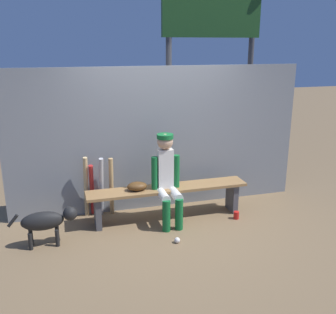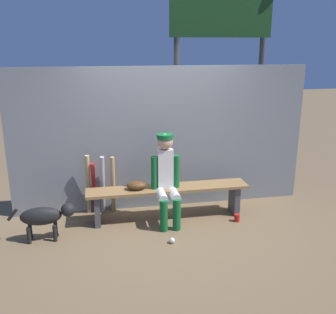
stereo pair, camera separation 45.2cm
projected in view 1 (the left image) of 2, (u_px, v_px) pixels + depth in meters
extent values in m
plane|color=brown|center=(168.00, 218.00, 5.62)|extent=(30.00, 30.00, 0.00)
cube|color=gray|center=(159.00, 139.00, 5.76)|extent=(4.49, 0.03, 2.16)
cube|color=olive|center=(168.00, 188.00, 5.49)|extent=(2.33, 0.36, 0.04)
cube|color=#4C4C51|center=(98.00, 212.00, 5.30)|extent=(0.08, 0.29, 0.44)
cube|color=#4C4C51|center=(232.00, 197.00, 5.83)|extent=(0.08, 0.29, 0.44)
cube|color=silver|center=(165.00, 169.00, 5.40)|extent=(0.22, 0.13, 0.56)
sphere|color=tan|center=(165.00, 142.00, 5.29)|extent=(0.22, 0.22, 0.22)
cylinder|color=#14662D|center=(165.00, 136.00, 5.26)|extent=(0.23, 0.23, 0.06)
cylinder|color=silver|center=(163.00, 195.00, 5.29)|extent=(0.13, 0.38, 0.13)
cylinder|color=#14662D|center=(166.00, 216.00, 5.18)|extent=(0.11, 0.11, 0.44)
cylinder|color=#14662D|center=(155.00, 173.00, 5.35)|extent=(0.09, 0.09, 0.48)
cylinder|color=silver|center=(175.00, 194.00, 5.34)|extent=(0.13, 0.38, 0.13)
cylinder|color=#14662D|center=(179.00, 214.00, 5.22)|extent=(0.11, 0.11, 0.44)
cylinder|color=#14662D|center=(176.00, 171.00, 5.43)|extent=(0.09, 0.09, 0.48)
ellipsoid|color=#593819|center=(137.00, 186.00, 5.35)|extent=(0.28, 0.20, 0.12)
cylinder|color=tan|center=(111.00, 187.00, 5.63)|extent=(0.08, 0.13, 0.88)
cylinder|color=#B7B7BC|center=(101.00, 187.00, 5.54)|extent=(0.08, 0.25, 0.93)
cylinder|color=#B22323|center=(92.00, 190.00, 5.58)|extent=(0.08, 0.24, 0.82)
cylinder|color=tan|center=(86.00, 187.00, 5.55)|extent=(0.09, 0.18, 0.93)
sphere|color=white|center=(177.00, 240.00, 4.91)|extent=(0.07, 0.07, 0.07)
cylinder|color=red|center=(236.00, 215.00, 5.59)|extent=(0.08, 0.08, 0.11)
cylinder|color=silver|center=(156.00, 184.00, 5.44)|extent=(0.08, 0.08, 0.11)
cylinder|color=#3F3F42|center=(169.00, 114.00, 6.72)|extent=(0.10, 0.10, 2.56)
cylinder|color=#3F3F42|center=(248.00, 110.00, 7.12)|extent=(0.10, 0.10, 2.56)
cube|color=#1E471E|center=(212.00, 9.00, 6.43)|extent=(1.77, 0.08, 0.92)
ellipsoid|color=black|center=(42.00, 221.00, 4.76)|extent=(0.52, 0.20, 0.24)
sphere|color=black|center=(70.00, 213.00, 4.83)|extent=(0.18, 0.18, 0.18)
cylinder|color=black|center=(13.00, 221.00, 4.66)|extent=(0.15, 0.04, 0.16)
cylinder|color=black|center=(57.00, 234.00, 4.92)|extent=(0.05, 0.05, 0.22)
cylinder|color=black|center=(57.00, 238.00, 4.81)|extent=(0.05, 0.05, 0.22)
cylinder|color=black|center=(31.00, 237.00, 4.84)|extent=(0.05, 0.05, 0.22)
cylinder|color=black|center=(30.00, 242.00, 4.73)|extent=(0.05, 0.05, 0.22)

